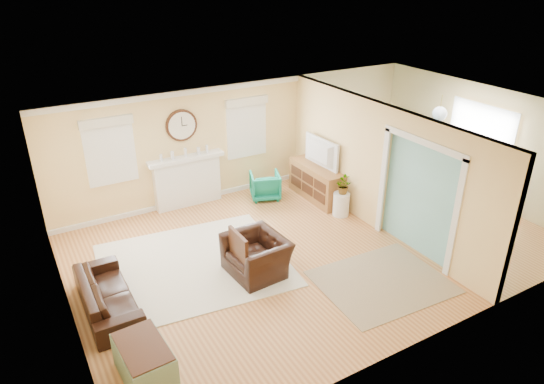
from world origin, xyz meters
The scene contains 29 objects.
floor centered at (0.00, 0.00, 0.00)m, with size 9.00×9.00×0.00m, color #A66033.
wall_back centered at (0.00, 3.00, 1.30)m, with size 9.00×0.02×2.60m, color #EBC27D.
wall_front centered at (0.00, -3.00, 1.30)m, with size 9.00×0.02×2.60m, color #EBC27D.
wall_left centered at (-4.50, 0.00, 1.30)m, with size 0.02×6.00×2.60m, color #EBC27D.
wall_right centered at (4.50, 0.00, 1.30)m, with size 0.02×6.00×2.60m, color #EBC27D.
ceiling centered at (0.00, 0.00, 2.60)m, with size 9.00×6.00×0.02m, color white.
partition centered at (1.51, 0.28, 1.36)m, with size 0.17×6.00×2.60m.
fireplace centered at (-1.50, 2.88, 0.60)m, with size 1.70×0.30×1.17m.
wall_clock centered at (-1.50, 2.97, 1.85)m, with size 0.70×0.07×0.70m.
window_left centered at (-3.05, 2.95, 1.66)m, with size 1.05×0.13×1.42m.
window_right centered at (0.05, 2.95, 1.66)m, with size 1.05×0.13×1.42m.
french_doors centered at (4.45, 0.00, 1.10)m, with size 0.06×1.70×2.20m.
pendant centered at (3.00, 0.00, 2.20)m, with size 0.30×0.30×0.55m.
rug_cream centered at (-2.34, 0.51, 0.01)m, with size 3.26×2.83×0.02m, color beige.
rug_jute centered at (0.29, -1.62, 0.01)m, with size 2.15×1.76×0.01m, color tan.
rug_grey centered at (3.22, 0.11, 0.01)m, with size 2.37×2.96×0.01m, color slate.
sofa centered at (-3.96, 0.03, 0.27)m, with size 1.88×0.73×0.55m, color black.
eames_chair centered at (-1.44, -0.26, 0.35)m, with size 1.06×0.93×0.69m, color black.
green_chair centered at (0.18, 2.31, 0.31)m, with size 0.66×0.68×0.62m, color #007557.
trunk centered at (-3.87, -1.67, 0.27)m, with size 0.63×0.98×0.55m.
credenza centered at (1.21, 1.70, 0.40)m, with size 0.54×1.60×0.80m.
tv centered at (1.20, 1.70, 1.13)m, with size 1.13×0.15×0.65m, color black.
garden_stool centered at (1.18, 0.73, 0.26)m, with size 0.35×0.35×0.52m, color white.
potted_plant centered at (1.18, 0.73, 0.71)m, with size 0.35×0.30×0.38m, color #337F33.
dining_table centered at (3.22, 0.11, 0.35)m, with size 1.96×1.09×0.69m, color #472211.
dining_chair_n centered at (3.15, 1.17, 0.55)m, with size 0.49×0.49×0.94m.
dining_chair_s centered at (3.21, -0.94, 0.53)m, with size 0.43×0.43×0.91m.
dining_chair_w centered at (2.50, 0.10, 0.57)m, with size 0.52×0.52×0.97m.
dining_chair_e centered at (3.92, 0.17, 0.56)m, with size 0.47×0.47×0.95m.
Camera 1 is at (-4.81, -6.64, 5.01)m, focal length 32.00 mm.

